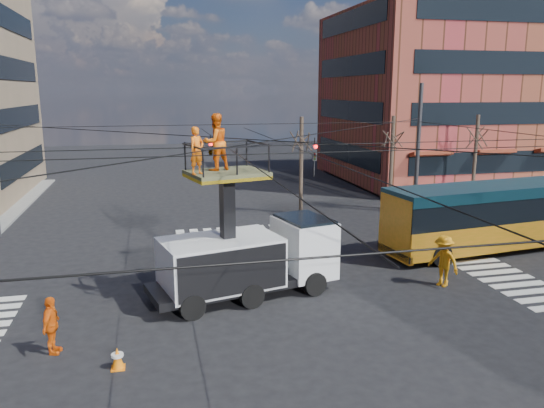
{
  "coord_description": "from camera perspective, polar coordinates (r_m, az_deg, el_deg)",
  "views": [
    {
      "loc": [
        -4.04,
        -17.54,
        7.58
      ],
      "look_at": [
        0.56,
        2.29,
        3.19
      ],
      "focal_mm": 35.0,
      "sensor_mm": 36.0,
      "label": 1
    }
  ],
  "objects": [
    {
      "name": "tree_b",
      "position": [
        34.62,
        12.84,
        6.97
      ],
      "size": [
        2.0,
        2.0,
        6.0
      ],
      "color": "#382B21",
      "rests_on": "ground"
    },
    {
      "name": "tree_a",
      "position": [
        32.46,
        3.19,
        6.93
      ],
      "size": [
        2.0,
        2.0,
        6.0
      ],
      "color": "#382B21",
      "rests_on": "ground"
    },
    {
      "name": "worker_ground",
      "position": [
        17.07,
        -22.65,
        -11.97
      ],
      "size": [
        0.63,
        1.09,
        1.75
      ],
      "primitive_type": "imported",
      "rotation": [
        0.0,
        0.0,
        1.36
      ],
      "color": "orange",
      "rests_on": "ground"
    },
    {
      "name": "building_ne",
      "position": [
        49.0,
        19.37,
        10.82
      ],
      "size": [
        20.06,
        16.06,
        14.0
      ],
      "color": "brown",
      "rests_on": "ground"
    },
    {
      "name": "city_bus",
      "position": [
        27.46,
        22.74,
        -1.12
      ],
      "size": [
        11.3,
        3.94,
        3.2
      ],
      "rotation": [
        0.0,
        0.0,
        0.12
      ],
      "color": "#C58512",
      "rests_on": "ground"
    },
    {
      "name": "sidewalk_ne",
      "position": [
        46.57,
        19.69,
        2.16
      ],
      "size": [
        18.0,
        18.0,
        0.12
      ],
      "primitive_type": "cube",
      "color": "slate",
      "rests_on": "ground"
    },
    {
      "name": "traffic_cone",
      "position": [
        15.87,
        -16.28,
        -15.62
      ],
      "size": [
        0.36,
        0.36,
        0.63
      ],
      "primitive_type": "cone",
      "color": "orange",
      "rests_on": "ground"
    },
    {
      "name": "overhead_network",
      "position": [
        18.67,
        -0.58,
        2.0
      ],
      "size": [
        24.24,
        24.24,
        8.0
      ],
      "color": "#2D2D30",
      "rests_on": "ground"
    },
    {
      "name": "ground",
      "position": [
        19.53,
        -0.08,
        -10.68
      ],
      "size": [
        120.0,
        120.0,
        0.0
      ],
      "primitive_type": "plane",
      "color": "black",
      "rests_on": "ground"
    },
    {
      "name": "tree_c",
      "position": [
        37.61,
        21.16,
        6.85
      ],
      "size": [
        2.0,
        2.0,
        6.0
      ],
      "color": "#382B21",
      "rests_on": "ground"
    },
    {
      "name": "crosswalks",
      "position": [
        19.53,
        -0.08,
        -10.65
      ],
      "size": [
        22.4,
        22.4,
        0.02
      ],
      "primitive_type": null,
      "color": "silver",
      "rests_on": "ground"
    },
    {
      "name": "flagger",
      "position": [
        21.92,
        17.96,
        -5.86
      ],
      "size": [
        1.24,
        1.52,
        2.05
      ],
      "primitive_type": "imported",
      "rotation": [
        0.0,
        0.0,
        -1.14
      ],
      "color": "#FF9910",
      "rests_on": "ground"
    },
    {
      "name": "utility_truck",
      "position": [
        19.67,
        -2.64,
        -3.9
      ],
      "size": [
        7.34,
        3.95,
        6.79
      ],
      "rotation": [
        0.0,
        0.0,
        0.24
      ],
      "color": "black",
      "rests_on": "ground"
    }
  ]
}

